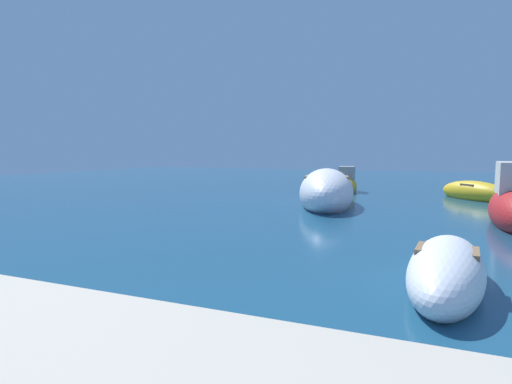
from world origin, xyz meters
TOP-DOWN VIEW (x-y plane):
  - moored_boat_3 at (-10.25, 9.86)m, footprint 3.07×5.74m
  - moored_boat_4 at (-4.78, 14.18)m, footprint 3.04×3.42m
  - moored_boat_6 at (-6.55, 1.09)m, footprint 1.37×3.35m
  - moored_boat_8 at (-10.42, 15.38)m, footprint 1.28×3.09m

SIDE VIEW (x-z plane):
  - moored_boat_6 at x=-6.55m, z-range -0.21..0.74m
  - moored_boat_4 at x=-4.78m, z-range -0.22..0.79m
  - moored_boat_8 at x=-10.42m, z-range -0.38..1.11m
  - moored_boat_3 at x=-10.25m, z-range -0.40..1.40m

